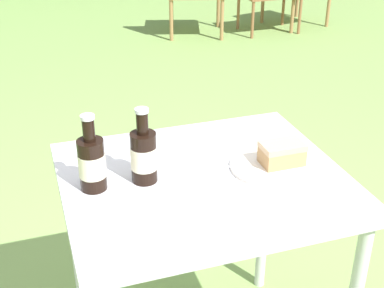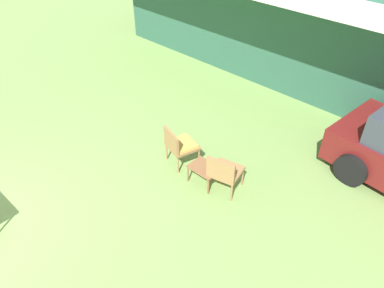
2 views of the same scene
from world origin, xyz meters
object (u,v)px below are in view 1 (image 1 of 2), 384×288
Objects in this scene: patio_table at (203,201)px; cola_bottle_near at (144,155)px; cake_on_plate at (277,160)px; cola_bottle_far at (92,162)px.

patio_table is 0.23m from cola_bottle_near.
patio_table is 3.64× the size of cola_bottle_near.
cola_bottle_near is at bearing 170.93° from patio_table.
patio_table is 0.24m from cake_on_plate.
cake_on_plate is 1.11× the size of cola_bottle_far.
cola_bottle_near is at bearing -1.30° from cola_bottle_far.
patio_table is at bearing -5.50° from cola_bottle_far.
cola_bottle_far reaches higher than cake_on_plate.
patio_table is 3.27× the size of cake_on_plate.
patio_table is 0.35m from cola_bottle_far.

